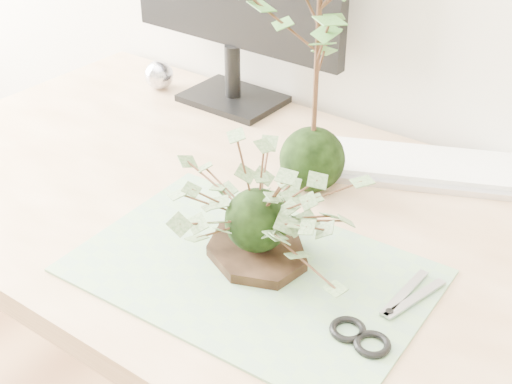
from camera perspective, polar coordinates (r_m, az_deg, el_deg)
desk at (r=1.06m, az=6.70°, el=-8.04°), size 1.60×0.70×0.74m
cutting_mat at (r=0.95m, az=-0.37°, el=-6.33°), size 0.47×0.33×0.00m
stone_dish at (r=0.97m, az=0.07°, el=-4.75°), size 0.21×0.21×0.01m
ivy_kokedama at (r=0.92m, az=0.08°, el=-0.18°), size 0.26×0.26×0.17m
maple_kokedama at (r=1.01m, az=5.12°, el=15.00°), size 0.30×0.30×0.43m
keyboard at (r=1.21m, az=15.16°, el=1.84°), size 0.50×0.33×0.02m
foil_ball at (r=1.48m, az=-7.77°, el=9.26°), size 0.06×0.06×0.06m
scissors at (r=0.87m, az=9.43°, el=-10.71°), size 0.09×0.18×0.01m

